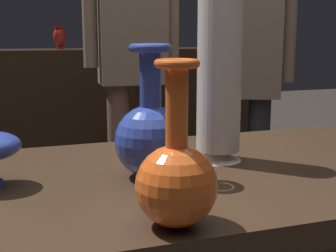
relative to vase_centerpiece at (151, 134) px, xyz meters
The scene contains 7 objects.
back_display_shelf 2.25m from the vase_centerpiece, 88.03° to the left, with size 2.60×0.40×0.99m.
vase_centerpiece is the anchor object (origin of this frame).
vase_left_accent 0.22m from the vase_centerpiece, 21.82° to the left, with size 0.11×0.11×0.36m.
vase_right_accent 0.25m from the vase_centerpiece, 98.37° to the right, with size 0.12×0.12×0.25m.
shelf_vase_center 2.29m from the vase_centerpiece, 88.09° to the left, with size 0.08×0.08×0.14m.
visitor_near_right 1.46m from the vase_centerpiece, 54.55° to the left, with size 0.44×0.29×1.57m.
visitor_center_back 1.41m from the vase_centerpiece, 76.77° to the left, with size 0.47×0.20×1.71m.
Camera 1 is at (-0.34, -0.89, 1.08)m, focal length 50.35 mm.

